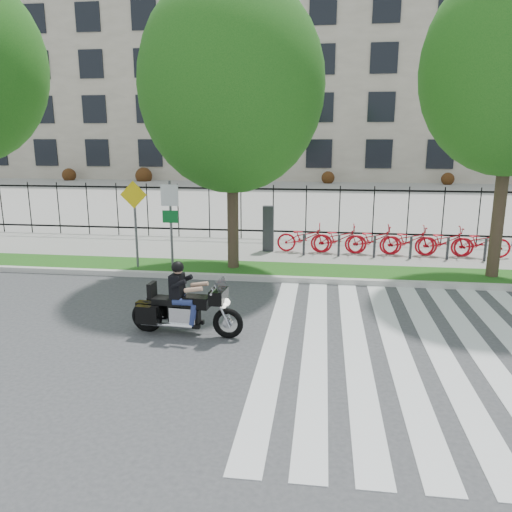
# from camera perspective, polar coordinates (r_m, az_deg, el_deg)

# --- Properties ---
(ground) EXTENTS (120.00, 120.00, 0.00)m
(ground) POSITION_cam_1_polar(r_m,az_deg,el_deg) (10.13, -10.35, -8.96)
(ground) COLOR #3A3A3D
(ground) RESTS_ON ground
(curb) EXTENTS (60.00, 0.20, 0.15)m
(curb) POSITION_cam_1_polar(r_m,az_deg,el_deg) (13.84, -5.16, -2.35)
(curb) COLOR beige
(curb) RESTS_ON ground
(grass_verge) EXTENTS (60.00, 1.50, 0.15)m
(grass_verge) POSITION_cam_1_polar(r_m,az_deg,el_deg) (14.64, -4.43, -1.46)
(grass_verge) COLOR #194912
(grass_verge) RESTS_ON ground
(sidewalk) EXTENTS (60.00, 3.50, 0.15)m
(sidewalk) POSITION_cam_1_polar(r_m,az_deg,el_deg) (17.03, -2.67, 0.67)
(sidewalk) COLOR gray
(sidewalk) RESTS_ON ground
(plaza) EXTENTS (80.00, 34.00, 0.10)m
(plaza) POSITION_cam_1_polar(r_m,az_deg,el_deg) (34.23, 2.66, 7.02)
(plaza) COLOR gray
(plaza) RESTS_ON ground
(crosswalk_stripes) EXTENTS (5.70, 8.00, 0.01)m
(crosswalk_stripes) POSITION_cam_1_polar(r_m,az_deg,el_deg) (9.83, 17.95, -10.08)
(crosswalk_stripes) COLOR silver
(crosswalk_stripes) RESTS_ON ground
(iron_fence) EXTENTS (30.00, 0.06, 2.00)m
(iron_fence) POSITION_cam_1_polar(r_m,az_deg,el_deg) (18.53, -1.73, 5.09)
(iron_fence) COLOR black
(iron_fence) RESTS_ON sidewalk
(office_building) EXTENTS (60.00, 21.90, 20.15)m
(office_building) POSITION_cam_1_polar(r_m,az_deg,el_deg) (54.24, 4.79, 19.81)
(office_building) COLOR #9F9280
(office_building) RESTS_ON ground
(lamp_post_right) EXTENTS (1.06, 0.70, 4.25)m
(lamp_post_right) POSITION_cam_1_polar(r_m,az_deg,el_deg) (22.03, 26.68, 10.39)
(lamp_post_right) COLOR black
(lamp_post_right) RESTS_ON ground
(street_tree_1) EXTENTS (5.01, 5.01, 7.91)m
(street_tree_1) POSITION_cam_1_polar(r_m,az_deg,el_deg) (14.14, -2.82, 18.88)
(street_tree_1) COLOR #3C2B20
(street_tree_1) RESTS_ON grass_verge
(bike_share_station) EXTENTS (7.77, 0.85, 1.50)m
(bike_share_station) POSITION_cam_1_polar(r_m,az_deg,el_deg) (16.53, 14.87, 1.80)
(bike_share_station) COLOR #2D2D33
(bike_share_station) RESTS_ON sidewalk
(sign_pole_regulatory) EXTENTS (0.50, 0.09, 2.50)m
(sign_pole_regulatory) POSITION_cam_1_polar(r_m,az_deg,el_deg) (14.27, -9.76, 4.83)
(sign_pole_regulatory) COLOR #59595B
(sign_pole_regulatory) RESTS_ON grass_verge
(sign_pole_warning) EXTENTS (0.78, 0.09, 2.49)m
(sign_pole_warning) POSITION_cam_1_polar(r_m,az_deg,el_deg) (14.62, -13.69, 4.85)
(sign_pole_warning) COLOR #59595B
(sign_pole_warning) RESTS_ON grass_verge
(motorcycle_rider) EXTENTS (2.32, 0.73, 1.79)m
(motorcycle_rider) POSITION_cam_1_polar(r_m,az_deg,el_deg) (9.93, -8.09, -5.64)
(motorcycle_rider) COLOR black
(motorcycle_rider) RESTS_ON ground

